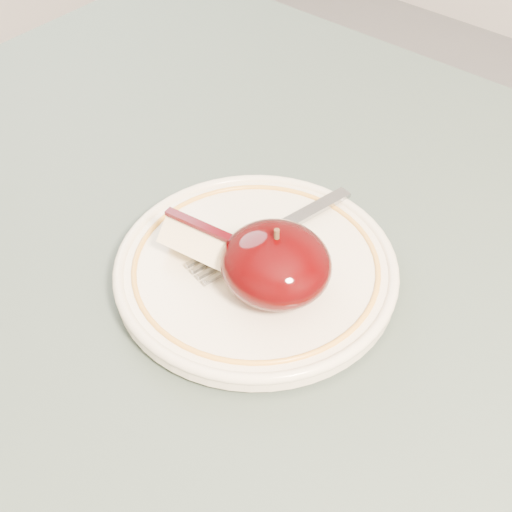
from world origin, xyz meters
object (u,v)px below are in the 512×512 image
Objects in this scene: table at (192,364)px; plate at (256,269)px; apple_half at (276,264)px; fork at (270,233)px.

plate reaches higher than table.
table is 10.62× the size of apple_half.
apple_half reaches higher than table.
apple_half is (0.06, 0.04, 0.13)m from table.
apple_half is 0.06m from fork.
table is 0.15m from apple_half.
table is at bearing -145.38° from apple_half.
plate is at bearing 57.67° from table.
table is 4.00× the size of plate.
table is at bearing 177.67° from fork.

